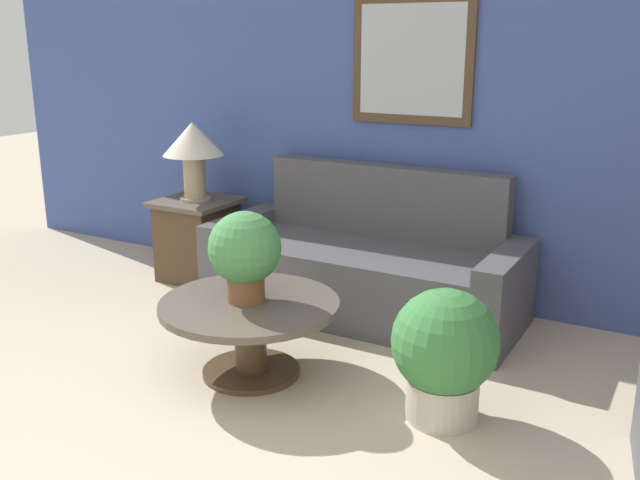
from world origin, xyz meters
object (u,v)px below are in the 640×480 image
at_px(side_table, 198,239).
at_px(table_lamp, 193,145).
at_px(potted_plant_floor, 445,351).
at_px(potted_plant_on_table, 245,252).
at_px(couch_main, 365,268).
at_px(coffee_table, 250,321).

bearing_deg(side_table, table_lamp, 90.00).
bearing_deg(potted_plant_floor, potted_plant_on_table, -176.59).
relative_size(side_table, potted_plant_on_table, 1.26).
height_order(couch_main, potted_plant_floor, couch_main).
xyz_separation_m(table_lamp, potted_plant_on_table, (1.27, -1.15, -0.33)).
xyz_separation_m(side_table, potted_plant_floor, (2.38, -1.08, 0.04)).
distance_m(potted_plant_on_table, potted_plant_floor, 1.16).
xyz_separation_m(couch_main, table_lamp, (-1.42, -0.01, 0.72)).
bearing_deg(potted_plant_on_table, couch_main, 82.77).
bearing_deg(potted_plant_floor, coffee_table, -176.49).
distance_m(couch_main, table_lamp, 1.59).
distance_m(side_table, potted_plant_on_table, 1.76).
xyz_separation_m(couch_main, coffee_table, (-0.13, -1.17, 0.00)).
bearing_deg(potted_plant_floor, table_lamp, 155.46).
relative_size(potted_plant_on_table, potted_plant_floor, 0.75).
bearing_deg(table_lamp, couch_main, 0.60).
relative_size(couch_main, table_lamp, 3.60).
bearing_deg(couch_main, potted_plant_floor, -48.98).
height_order(coffee_table, potted_plant_floor, potted_plant_floor).
relative_size(table_lamp, potted_plant_on_table, 1.18).
distance_m(couch_main, coffee_table, 1.17).
bearing_deg(side_table, coffee_table, -41.70).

